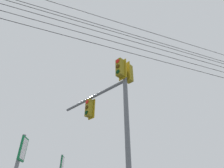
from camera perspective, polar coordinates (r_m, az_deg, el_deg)
The scene contains 2 objects.
signal_mast_assembly at distance 8.42m, azimuth 0.75°, elevation -7.14°, with size 0.97×4.64×7.47m.
overhead_wire_span at distance 10.73m, azimuth 10.11°, elevation 11.15°, with size 27.81×10.64×2.60m.
Camera 1 is at (4.62, 4.25, 1.63)m, focal length 30.87 mm.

